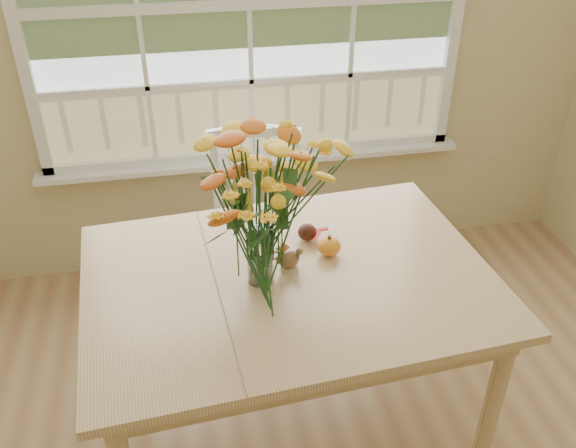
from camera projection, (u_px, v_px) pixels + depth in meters
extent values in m
cube|color=#D0B985|center=(249.00, 42.00, 3.20)|extent=(4.00, 0.02, 2.70)
cube|color=silver|center=(248.00, 3.00, 3.08)|extent=(2.20, 0.00, 1.60)
cube|color=white|center=(255.00, 160.00, 3.50)|extent=(2.42, 0.12, 0.03)
cube|color=tan|center=(289.00, 279.00, 2.37)|extent=(1.64, 1.23, 0.04)
cube|color=tan|center=(289.00, 293.00, 2.40)|extent=(1.51, 1.10, 0.10)
cylinder|color=tan|center=(119.00, 314.00, 2.82)|extent=(0.07, 0.07, 0.80)
cylinder|color=tan|center=(492.00, 407.00, 2.36)|extent=(0.07, 0.07, 0.80)
cylinder|color=tan|center=(395.00, 267.00, 3.12)|extent=(0.07, 0.07, 0.80)
cube|color=white|center=(257.00, 240.00, 3.19)|extent=(0.52, 0.51, 0.05)
cube|color=white|center=(255.00, 179.00, 3.20)|extent=(0.47, 0.10, 0.53)
cylinder|color=white|center=(224.00, 299.00, 3.17)|extent=(0.04, 0.04, 0.46)
cylinder|color=white|center=(226.00, 260.00, 3.46)|extent=(0.04, 0.04, 0.46)
cylinder|color=white|center=(293.00, 296.00, 3.19)|extent=(0.04, 0.04, 0.46)
cylinder|color=white|center=(290.00, 258.00, 3.48)|extent=(0.04, 0.04, 0.46)
cylinder|color=white|center=(260.00, 256.00, 2.27)|extent=(0.10, 0.10, 0.23)
ellipsoid|color=orange|center=(329.00, 247.00, 2.45)|extent=(0.09, 0.09, 0.07)
cylinder|color=#CCB78C|center=(289.00, 267.00, 2.38)|extent=(0.07, 0.07, 0.01)
ellipsoid|color=brown|center=(289.00, 259.00, 2.36)|extent=(0.11, 0.09, 0.07)
ellipsoid|color=#38160F|center=(307.00, 233.00, 2.54)|extent=(0.08, 0.08, 0.07)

